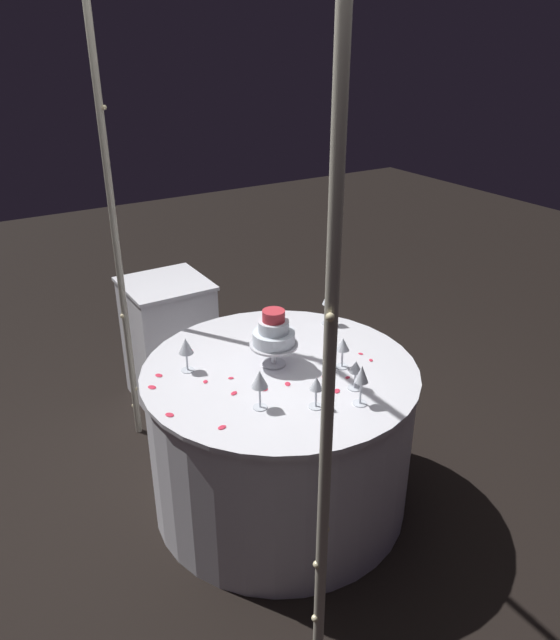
{
  "coord_description": "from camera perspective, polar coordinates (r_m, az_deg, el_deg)",
  "views": [
    {
      "loc": [
        -2.01,
        1.25,
        2.12
      ],
      "look_at": [
        0.0,
        0.0,
        0.99
      ],
      "focal_mm": 33.76,
      "sensor_mm": 36.0,
      "label": 1
    }
  ],
  "objects": [
    {
      "name": "rose_petal_15",
      "position": [
        2.58,
        5.41,
        -6.71
      ],
      "size": [
        0.04,
        0.04,
        0.0
      ],
      "primitive_type": "ellipsoid",
      "rotation": [
        0.0,
        0.0,
        5.42
      ],
      "color": "#E02D47",
      "rests_on": "main_table"
    },
    {
      "name": "rose_petal_6",
      "position": [
        2.88,
        4.62,
        -2.97
      ],
      "size": [
        0.04,
        0.04,
        0.0
      ],
      "primitive_type": "ellipsoid",
      "rotation": [
        0.0,
        0.0,
        5.47
      ],
      "color": "#E02D47",
      "rests_on": "main_table"
    },
    {
      "name": "rose_petal_3",
      "position": [
        2.68,
        6.43,
        -5.44
      ],
      "size": [
        0.02,
        0.03,
        0.0
      ],
      "primitive_type": "ellipsoid",
      "rotation": [
        0.0,
        0.0,
        5.01
      ],
      "color": "#E02D47",
      "rests_on": "main_table"
    },
    {
      "name": "rose_petal_2",
      "position": [
        2.56,
        -4.38,
        -6.93
      ],
      "size": [
        0.04,
        0.04,
        0.0
      ],
      "primitive_type": "ellipsoid",
      "rotation": [
        0.0,
        0.0,
        5.22
      ],
      "color": "#E02D47",
      "rests_on": "main_table"
    },
    {
      "name": "rose_petal_5",
      "position": [
        2.87,
        7.65,
        -3.19
      ],
      "size": [
        0.03,
        0.03,
        0.0
      ],
      "primitive_type": "ellipsoid",
      "rotation": [
        0.0,
        0.0,
        0.5
      ],
      "color": "#E02D47",
      "rests_on": "main_table"
    },
    {
      "name": "rose_petal_1",
      "position": [
        2.65,
        -12.04,
        -6.25
      ],
      "size": [
        0.05,
        0.04,
        0.0
      ],
      "primitive_type": "ellipsoid",
      "rotation": [
        0.0,
        0.0,
        3.63
      ],
      "color": "#E02D47",
      "rests_on": "main_table"
    },
    {
      "name": "decorative_arch",
      "position": [
        2.25,
        -9.18,
        10.63
      ],
      "size": [
        1.88,
        0.06,
        2.47
      ],
      "color": "#B7B29E",
      "rests_on": "ground"
    },
    {
      "name": "ground_plane",
      "position": [
        3.18,
        0.0,
        -16.36
      ],
      "size": [
        12.0,
        12.0,
        0.0
      ],
      "primitive_type": "plane",
      "color": "black"
    },
    {
      "name": "rose_petal_10",
      "position": [
        2.89,
        4.35,
        -2.89
      ],
      "size": [
        0.04,
        0.04,
        0.0
      ],
      "primitive_type": "ellipsoid",
      "rotation": [
        0.0,
        0.0,
        5.91
      ],
      "color": "#E02D47",
      "rests_on": "main_table"
    },
    {
      "name": "main_table",
      "position": [
        2.94,
        0.0,
        -10.91
      ],
      "size": [
        1.26,
        1.26,
        0.75
      ],
      "color": "white",
      "rests_on": "ground"
    },
    {
      "name": "rose_petal_11",
      "position": [
        2.46,
        -10.43,
        -8.83
      ],
      "size": [
        0.05,
        0.04,
        0.0
      ],
      "primitive_type": "ellipsoid",
      "rotation": [
        0.0,
        0.0,
        3.66
      ],
      "color": "#E02D47",
      "rests_on": "main_table"
    },
    {
      "name": "wine_glass_3",
      "position": [
        2.42,
        3.46,
        -6.21
      ],
      "size": [
        0.06,
        0.06,
        0.14
      ],
      "color": "silver",
      "rests_on": "main_table"
    },
    {
      "name": "rose_petal_0",
      "position": [
        2.8,
        5.05,
        -3.92
      ],
      "size": [
        0.05,
        0.04,
        0.0
      ],
      "primitive_type": "ellipsoid",
      "rotation": [
        0.0,
        0.0,
        5.75
      ],
      "color": "#E02D47",
      "rests_on": "main_table"
    },
    {
      "name": "side_table",
      "position": [
        3.8,
        -10.41,
        -1.96
      ],
      "size": [
        0.49,
        0.49,
        0.79
      ],
      "color": "white",
      "rests_on": "ground"
    },
    {
      "name": "rose_petal_4",
      "position": [
        2.73,
        -11.41,
        -5.17
      ],
      "size": [
        0.04,
        0.04,
        0.0
      ],
      "primitive_type": "ellipsoid",
      "rotation": [
        0.0,
        0.0,
        0.39
      ],
      "color": "#E02D47",
      "rests_on": "main_table"
    },
    {
      "name": "rose_petal_8",
      "position": [
        2.36,
        -5.51,
        -10.09
      ],
      "size": [
        0.03,
        0.04,
        0.0
      ],
      "primitive_type": "ellipsoid",
      "rotation": [
        0.0,
        0.0,
        4.9
      ],
      "color": "#E02D47",
      "rests_on": "main_table"
    },
    {
      "name": "wine_glass_2",
      "position": [
        2.4,
        -1.94,
        -5.74
      ],
      "size": [
        0.07,
        0.07,
        0.17
      ],
      "color": "silver",
      "rests_on": "main_table"
    },
    {
      "name": "wine_glass_4",
      "position": [
        2.44,
        7.74,
        -5.29
      ],
      "size": [
        0.06,
        0.06,
        0.18
      ],
      "color": "silver",
      "rests_on": "main_table"
    },
    {
      "name": "rose_petal_7",
      "position": [
        2.61,
        0.73,
        -6.08
      ],
      "size": [
        0.04,
        0.04,
        0.0
      ],
      "primitive_type": "ellipsoid",
      "rotation": [
        0.0,
        0.0,
        5.84
      ],
      "color": "#E02D47",
      "rests_on": "main_table"
    },
    {
      "name": "tiered_cake",
      "position": [
        2.69,
        -0.6,
        -1.34
      ],
      "size": [
        0.22,
        0.22,
        0.27
      ],
      "color": "silver",
      "rests_on": "main_table"
    },
    {
      "name": "wine_glass_5",
      "position": [
        3.09,
        4.59,
        1.97
      ],
      "size": [
        0.06,
        0.06,
        0.19
      ],
      "color": "silver",
      "rests_on": "main_table"
    },
    {
      "name": "rose_petal_13",
      "position": [
        2.83,
        8.62,
        -3.78
      ],
      "size": [
        0.03,
        0.03,
        0.0
      ],
      "primitive_type": "ellipsoid",
      "rotation": [
        0.0,
        0.0,
        5.73
      ],
      "color": "#E02D47",
      "rests_on": "main_table"
    },
    {
      "name": "rose_petal_12",
      "position": [
        2.91,
        -8.54,
        -2.85
      ],
      "size": [
        0.04,
        0.04,
        0.0
      ],
      "primitive_type": "ellipsoid",
      "rotation": [
        0.0,
        0.0,
        4.06
      ],
      "color": "#E02D47",
      "rests_on": "main_table"
    },
    {
      "name": "rose_petal_9",
      "position": [
        2.67,
        4.23,
        -5.4
      ],
      "size": [
        0.03,
        0.03,
        0.0
      ],
      "primitive_type": "ellipsoid",
      "rotation": [
        0.0,
        0.0,
        0.96
      ],
      "color": "#E02D47",
      "rests_on": "main_table"
    },
    {
      "name": "wine_glass_0",
      "position": [
        2.56,
        7.18,
        -4.6
      ],
      "size": [
        0.06,
        0.06,
        0.13
      ],
      "color": "silver",
      "rests_on": "main_table"
    },
    {
      "name": "wine_glass_1",
      "position": [
        2.71,
        5.97,
        -2.46
      ],
      "size": [
        0.06,
        0.06,
        0.15
      ],
      "color": "silver",
      "rests_on": "main_table"
    },
    {
      "name": "rose_petal_17",
      "position": [
        2.65,
        -7.08,
        -5.82
      ],
      "size": [
        0.03,
        0.03,
        0.0
      ],
      "primitive_type": "ellipsoid",
      "rotation": [
        0.0,
        0.0,
        5.79
      ],
      "color": "#E02D47",
      "rests_on": "main_table"
    },
    {
      "name": "rose_petal_14",
      "position": [
        2.58,
        -1.42,
        -6.59
      ],
      "size": [
        0.03,
        0.04,
        0.0
      ],
      "primitive_type": "ellipsoid",
      "rotation": [
        0.0,
        0.0,
        5.12
      ],
      "color": "#E02D47",
      "rests_on": "main_table"
    },
    {
      "name": "rose_petal_16",
      "position": [
        2.66,
        -4.68,
        -5.51
      ],
      "size": [
        0.03,
        0.03,
        0.0
      ],
      "primitive_type": "ellipsoid",
      "rotation": [
        0.0,
        0.0,
        4.25
      ],
      "color": "#E02D47",
      "rests_on": "main_table"
    },
    {
      "name": "wine_glass_6",
      "position": [
        2.69,
        -8.91,
        -2.56
      ],
      "size": [
        0.07,
        0.07,
        0.16
      ],
      "color": "silver",
      "rests_on": "main_table"
    }
  ]
}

